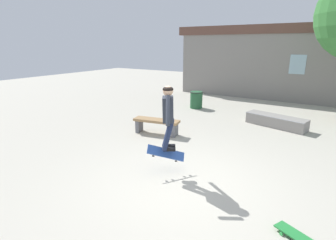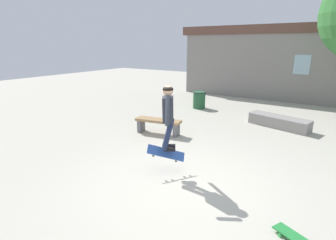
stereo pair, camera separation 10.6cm
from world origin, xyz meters
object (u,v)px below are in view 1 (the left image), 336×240
(skater, at_px, (168,112))
(skateboard_resting, at_px, (301,238))
(trash_bin, at_px, (196,99))
(skate_ledge, at_px, (276,121))
(park_bench, at_px, (156,123))
(skateboard_flipping, at_px, (166,153))

(skater, distance_m, skateboard_resting, 3.15)
(trash_bin, xyz_separation_m, skater, (2.26, -6.01, 1.02))
(skate_ledge, height_order, skateboard_resting, skate_ledge)
(park_bench, distance_m, skater, 2.96)
(skate_ledge, distance_m, skater, 5.28)
(trash_bin, height_order, skater, skater)
(skater, bearing_deg, skateboard_flipping, 117.42)
(skate_ledge, xyz_separation_m, skateboard_resting, (1.40, -5.71, -0.13))
(park_bench, height_order, skate_ledge, park_bench)
(park_bench, relative_size, skater, 1.11)
(skateboard_flipping, xyz_separation_m, skateboard_resting, (2.84, -0.80, -0.39))
(park_bench, height_order, trash_bin, trash_bin)
(skateboard_flipping, bearing_deg, trash_bin, 69.60)
(skateboard_resting, bearing_deg, skateboard_flipping, -169.74)
(skateboard_flipping, bearing_deg, skate_ledge, 33.32)
(park_bench, relative_size, skateboard_flipping, 2.21)
(skate_ledge, relative_size, skateboard_flipping, 3.04)
(park_bench, xyz_separation_m, skateboard_flipping, (1.67, -2.07, 0.12))
(park_bench, height_order, skateboard_resting, park_bench)
(skater, relative_size, skateboard_resting, 1.72)
(park_bench, distance_m, skateboard_flipping, 2.67)
(trash_bin, distance_m, skateboard_flipping, 6.34)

